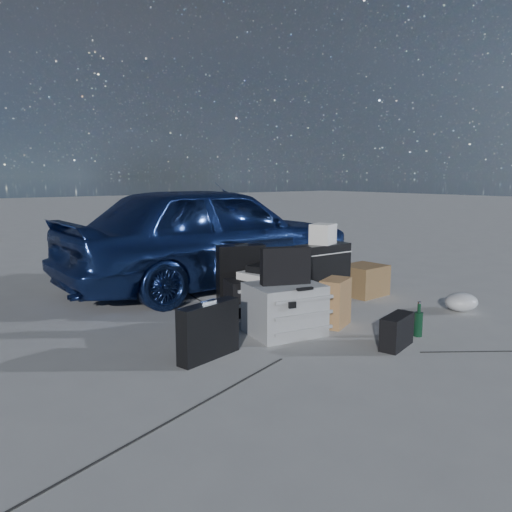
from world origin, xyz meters
The scene contains 16 objects.
ground centered at (0.00, 0.00, 0.00)m, with size 60.00×60.00×0.00m, color #A1A19C.
car centered at (0.23, 2.10, 0.61)m, with size 1.43×3.56×1.21m, color navy.
pelican_case centered at (-0.26, 0.22, 0.21)m, with size 0.57×0.47×0.42m, color #96989A.
laptop_bag centered at (-0.25, 0.22, 0.57)m, with size 0.40×0.10×0.30m, color black.
briefcase centered at (-1.06, 0.10, 0.20)m, with size 0.52×0.11×0.40m, color black.
suitcase_left centered at (-0.02, 1.17, 0.31)m, with size 0.47×0.17×0.61m, color black.
suitcase_right centered at (0.44, 0.49, 0.33)m, with size 0.55×0.20×0.66m, color black.
white_carton centered at (0.45, 0.51, 0.75)m, with size 0.24×0.19×0.19m, color white.
duffel_bag centered at (-0.04, 0.80, 0.17)m, with size 0.68×0.29×0.34m, color black.
flat_box_white centered at (-0.03, 0.80, 0.37)m, with size 0.40×0.30×0.07m, color white.
flat_box_black centered at (-0.03, 0.80, 0.44)m, with size 0.29×0.21×0.06m, color black.
kraft_bag centered at (0.23, 0.12, 0.21)m, with size 0.31×0.19×0.41m, color #A26946.
cardboard_box centered at (1.31, 0.73, 0.17)m, with size 0.44×0.39×0.33m, color brown.
plastic_bag centered at (1.55, -0.28, 0.09)m, with size 0.32×0.28×0.18m, color silver.
messenger_bag centered at (0.20, -0.56, 0.12)m, with size 0.36×0.13×0.25m, color black.
green_bottle centered at (0.56, -0.50, 0.14)m, with size 0.07×0.07×0.27m, color black.
Camera 1 is at (-2.84, -2.82, 1.28)m, focal length 35.00 mm.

